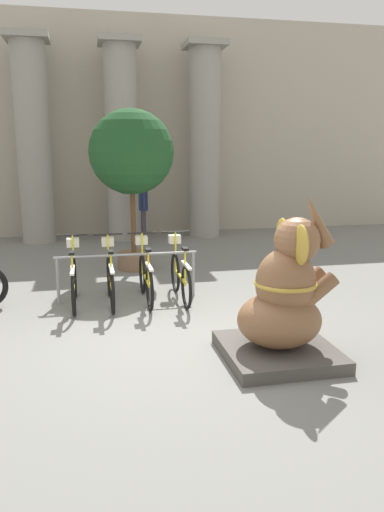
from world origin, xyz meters
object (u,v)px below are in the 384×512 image
at_px(bicycle_1, 110,278).
at_px(bicycle_2, 145,276).
at_px(elephant_statue, 284,304).
at_px(bicycle_0, 74,280).
at_px(person_pedestrian, 143,202).
at_px(potted_tree, 132,156).
at_px(bicycle_3, 180,275).

relative_size(bicycle_1, bicycle_2, 1.00).
bearing_deg(elephant_statue, bicycle_0, 133.14).
height_order(bicycle_1, person_pedestrian, person_pedestrian).
bearing_deg(bicycle_2, potted_tree, 89.20).
bearing_deg(bicycle_3, bicycle_1, 179.98).
height_order(person_pedestrian, potted_tree, potted_tree).
relative_size(bicycle_2, potted_tree, 0.51).
distance_m(bicycle_2, bicycle_3, 0.56).
bearing_deg(person_pedestrian, bicycle_1, -102.74).
xyz_separation_m(bicycle_0, bicycle_1, (0.56, -0.04, 0.00)).
relative_size(elephant_statue, person_pedestrian, 1.10).
height_order(bicycle_2, bicycle_3, same).
xyz_separation_m(bicycle_3, potted_tree, (-0.53, 2.25, 1.87)).
distance_m(bicycle_1, bicycle_2, 0.56).
height_order(bicycle_0, potted_tree, potted_tree).
xyz_separation_m(bicycle_2, potted_tree, (0.03, 2.22, 1.87)).
bearing_deg(bicycle_0, potted_tree, 62.34).
bearing_deg(bicycle_1, bicycle_0, 175.73).
distance_m(bicycle_0, potted_tree, 3.12).
height_order(elephant_statue, person_pedestrian, elephant_statue).
distance_m(bicycle_2, potted_tree, 2.91).
xyz_separation_m(bicycle_0, bicycle_3, (1.69, -0.04, 0.00)).
distance_m(bicycle_1, bicycle_3, 1.13).
height_order(bicycle_2, person_pedestrian, person_pedestrian).
distance_m(bicycle_3, person_pedestrian, 4.91).
bearing_deg(bicycle_3, potted_tree, 103.30).
bearing_deg(bicycle_3, bicycle_2, 176.92).
relative_size(bicycle_1, bicycle_3, 1.00).
relative_size(bicycle_2, person_pedestrian, 0.91).
distance_m(elephant_statue, potted_tree, 5.24).
relative_size(bicycle_0, elephant_statue, 0.83).
bearing_deg(elephant_statue, person_pedestrian, 95.95).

